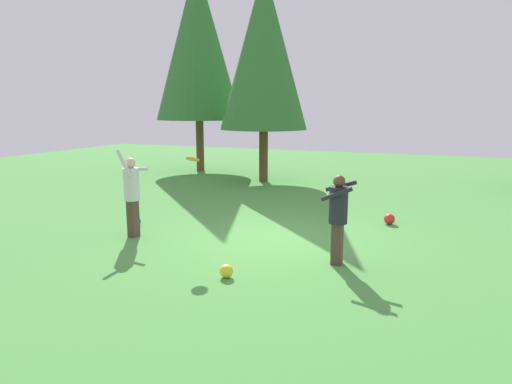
{
  "coord_description": "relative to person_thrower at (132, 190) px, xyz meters",
  "views": [
    {
      "loc": [
        3.23,
        -9.14,
        2.88
      ],
      "look_at": [
        -0.45,
        -0.12,
        1.05
      ],
      "focal_mm": 32.16,
      "sensor_mm": 36.0,
      "label": 1
    }
  ],
  "objects": [
    {
      "name": "ball_red",
      "position": [
        5.19,
        3.28,
        -0.93
      ],
      "size": [
        0.27,
        0.27,
        0.27
      ],
      "primitive_type": "sphere",
      "color": "red",
      "rests_on": "ground_plane"
    },
    {
      "name": "tree_left",
      "position": [
        -0.09,
        8.24,
        3.85
      ],
      "size": [
        3.29,
        3.29,
        7.86
      ],
      "color": "brown",
      "rests_on": "ground_plane"
    },
    {
      "name": "ball_blue",
      "position": [
        -0.54,
        0.83,
        -0.96
      ],
      "size": [
        0.2,
        0.2,
        0.2
      ],
      "primitive_type": "sphere",
      "color": "blue",
      "rests_on": "ground_plane"
    },
    {
      "name": "tree_far_left",
      "position": [
        -3.84,
        10.0,
        4.52
      ],
      "size": [
        3.73,
        3.73,
        8.92
      ],
      "color": "brown",
      "rests_on": "ground_plane"
    },
    {
      "name": "ground_plane",
      "position": [
        3.06,
        0.99,
        -1.07
      ],
      "size": [
        40.0,
        40.0,
        0.0
      ],
      "primitive_type": "plane",
      "color": "#4C9342"
    },
    {
      "name": "ball_yellow",
      "position": [
        3.02,
        -1.48,
        -0.95
      ],
      "size": [
        0.23,
        0.23,
        0.23
      ],
      "primitive_type": "sphere",
      "color": "yellow",
      "rests_on": "ground_plane"
    },
    {
      "name": "frisbee",
      "position": [
        1.64,
        -0.14,
        0.76
      ],
      "size": [
        0.28,
        0.27,
        0.11
      ],
      "color": "orange"
    },
    {
      "name": "person_thrower",
      "position": [
        0.0,
        0.0,
        0.0
      ],
      "size": [
        0.62,
        0.52,
        1.96
      ],
      "rotation": [
        0.0,
        0.0,
        -0.09
      ],
      "color": "#4C382D",
      "rests_on": "ground_plane"
    },
    {
      "name": "person_catcher",
      "position": [
        4.61,
        -0.08,
        -0.08
      ],
      "size": [
        0.58,
        0.49,
        1.66
      ],
      "rotation": [
        0.0,
        0.0,
        -3.12
      ],
      "color": "#4C382D",
      "rests_on": "ground_plane"
    },
    {
      "name": "ball_white",
      "position": [
        4.19,
        1.85,
        -0.95
      ],
      "size": [
        0.22,
        0.22,
        0.22
      ],
      "primitive_type": "sphere",
      "color": "white",
      "rests_on": "ground_plane"
    }
  ]
}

